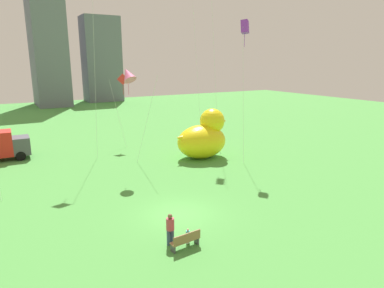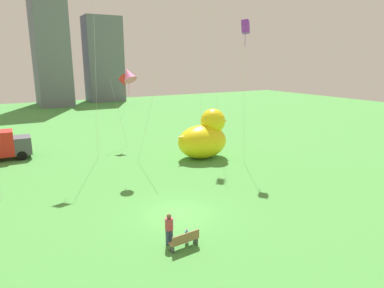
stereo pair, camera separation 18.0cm
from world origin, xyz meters
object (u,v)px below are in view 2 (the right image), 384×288
(kite_pink, at_px, (128,75))
(kite_red, at_px, (124,82))
(giant_inflatable_duck, at_px, (204,137))
(person_adult, at_px, (169,228))
(park_bench, at_px, (185,240))
(person_child, at_px, (187,235))
(kite_purple, at_px, (246,28))

(kite_pink, relative_size, kite_red, 1.13)
(giant_inflatable_duck, distance_m, kite_red, 11.69)
(person_adult, distance_m, kite_red, 24.14)
(park_bench, distance_m, giant_inflatable_duck, 17.28)
(person_child, relative_size, kite_pink, 0.09)
(park_bench, relative_size, kite_purple, 0.13)
(giant_inflatable_duck, bearing_deg, person_adult, -127.83)
(park_bench, xyz_separation_m, person_adult, (-0.51, 0.76, 0.48))
(person_adult, height_order, kite_purple, kite_purple)
(kite_purple, bearing_deg, person_child, -137.99)
(kite_red, bearing_deg, giant_inflatable_duck, -62.50)
(park_bench, bearing_deg, kite_pink, 80.84)
(kite_red, bearing_deg, person_adult, -103.66)
(park_bench, height_order, kite_red, kite_red)
(person_adult, bearing_deg, giant_inflatable_duck, 52.17)
(park_bench, distance_m, kite_purple, 20.02)
(park_bench, height_order, kite_purple, kite_purple)
(person_adult, distance_m, kite_pink, 15.21)
(person_adult, xyz_separation_m, kite_pink, (2.73, 13.04, 7.35))
(person_child, height_order, kite_red, kite_red)
(kite_pink, height_order, kite_red, kite_pink)
(park_bench, relative_size, person_adult, 0.96)
(kite_purple, bearing_deg, kite_pink, 163.55)
(person_child, height_order, kite_purple, kite_purple)
(kite_red, bearing_deg, kite_purple, -60.78)
(kite_pink, relative_size, kite_purple, 0.70)
(park_bench, xyz_separation_m, kite_red, (5.01, 23.43, 6.69))
(giant_inflatable_duck, bearing_deg, kite_pink, -177.66)
(park_bench, xyz_separation_m, kite_pink, (2.22, 13.79, 7.83))
(person_adult, bearing_deg, kite_pink, 78.18)
(person_child, relative_size, kite_red, 0.11)
(person_child, height_order, kite_pink, kite_pink)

